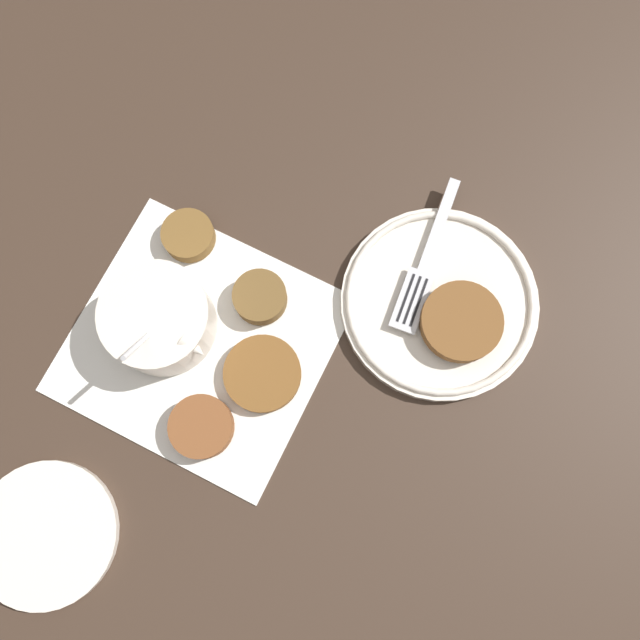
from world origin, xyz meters
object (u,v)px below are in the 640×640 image
object	(u,v)px
sauce_bowl	(160,321)
fritter_on_plate	(461,322)
serving_plate	(439,302)
extra_saucer	(46,534)
fork	(423,270)

from	to	relation	value
sauce_bowl	fritter_on_plate	distance (m)	0.31
sauce_bowl	fritter_on_plate	bearing A→B (deg)	38.23
sauce_bowl	serving_plate	xyz separation A→B (m)	(0.21, 0.20, -0.02)
fritter_on_plate	serving_plate	bearing A→B (deg)	163.70
extra_saucer	fork	bearing A→B (deg)	73.48
sauce_bowl	extra_saucer	xyz separation A→B (m)	(0.05, -0.23, -0.03)
serving_plate	extra_saucer	world-z (taller)	serving_plate
sauce_bowl	extra_saucer	bearing A→B (deg)	-78.76
serving_plate	extra_saucer	bearing A→B (deg)	-111.06
extra_saucer	fritter_on_plate	bearing A→B (deg)	65.14
serving_plate	fritter_on_plate	size ratio (longest dim) A/B	2.50
sauce_bowl	serving_plate	bearing A→B (deg)	43.20
serving_plate	fritter_on_plate	world-z (taller)	fritter_on_plate
fritter_on_plate	fork	bearing A→B (deg)	160.87
fritter_on_plate	fork	xyz separation A→B (m)	(-0.06, 0.02, -0.01)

